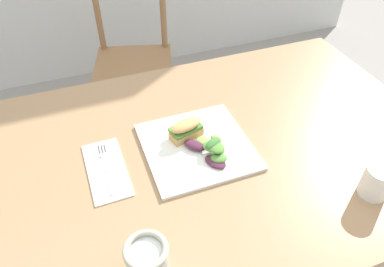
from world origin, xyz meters
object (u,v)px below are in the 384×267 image
at_px(dining_table, 202,177).
at_px(cup_extra_side, 377,182).
at_px(plate_lunch, 197,146).
at_px(mason_jar_iced_tea, 148,267).
at_px(fork_on_napkin, 105,164).
at_px(sandwich_half_front, 186,129).
at_px(chair_wooden_far, 134,60).

height_order(dining_table, cup_extra_side, cup_extra_side).
bearing_deg(plate_lunch, mason_jar_iced_tea, -124.50).
relative_size(plate_lunch, fork_on_napkin, 1.58).
bearing_deg(mason_jar_iced_tea, plate_lunch, 55.50).
xyz_separation_m(fork_on_napkin, mason_jar_iced_tea, (0.03, -0.35, 0.05)).
xyz_separation_m(dining_table, sandwich_half_front, (-0.03, 0.06, 0.15)).
bearing_deg(cup_extra_side, sandwich_half_front, 136.92).
distance_m(fork_on_napkin, mason_jar_iced_tea, 0.36).
bearing_deg(cup_extra_side, dining_table, 140.14).
distance_m(sandwich_half_front, cup_extra_side, 0.51).
bearing_deg(chair_wooden_far, mason_jar_iced_tea, -100.67).
bearing_deg(mason_jar_iced_tea, cup_extra_side, 2.78).
bearing_deg(dining_table, mason_jar_iced_tea, -127.04).
bearing_deg(cup_extra_side, mason_jar_iced_tea, -177.22).
bearing_deg(cup_extra_side, fork_on_napkin, 152.05).
distance_m(mason_jar_iced_tea, cup_extra_side, 0.58).
bearing_deg(sandwich_half_front, mason_jar_iced_tea, -119.19).
bearing_deg(cup_extra_side, chair_wooden_far, 104.01).
height_order(fork_on_napkin, cup_extra_side, cup_extra_side).
distance_m(chair_wooden_far, fork_on_napkin, 1.07).
distance_m(dining_table, mason_jar_iced_tea, 0.43).
xyz_separation_m(chair_wooden_far, mason_jar_iced_tea, (-0.25, -1.34, 0.35)).
height_order(dining_table, plate_lunch, plate_lunch).
height_order(sandwich_half_front, mason_jar_iced_tea, mason_jar_iced_tea).
xyz_separation_m(sandwich_half_front, cup_extra_side, (0.37, -0.35, 0.00)).
relative_size(dining_table, sandwich_half_front, 13.50).
xyz_separation_m(dining_table, chair_wooden_far, (0.02, 1.02, -0.18)).
xyz_separation_m(fork_on_napkin, cup_extra_side, (0.61, -0.32, 0.04)).
xyz_separation_m(dining_table, cup_extra_side, (0.34, -0.29, 0.16)).
bearing_deg(chair_wooden_far, dining_table, -90.86).
bearing_deg(fork_on_napkin, chair_wooden_far, 74.12).
relative_size(dining_table, plate_lunch, 4.84).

